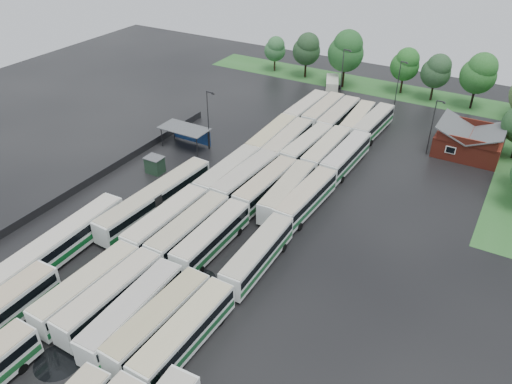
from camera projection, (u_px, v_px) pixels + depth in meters
The scene contains 46 objects.
ground at pixel (192, 251), 60.66m from camera, with size 160.00×160.00×0.00m, color black.
brick_building at pixel (468, 144), 80.76m from camera, with size 10.07×8.60×5.39m.
wash_shed at pixel (186, 130), 82.42m from camera, with size 8.20×4.20×3.58m.
utility_hut at pixel (155, 165), 76.01m from camera, with size 2.70×2.20×2.62m.
grass_strip_north at pixel (379, 88), 107.16m from camera, with size 80.00×10.00×0.01m, color #2B6428.
west_fence at pixel (105, 172), 75.57m from camera, with size 0.10×50.00×1.20m, color #2D2D30.
bus_r1c0 at pixel (88, 287), 52.38m from camera, with size 3.09×13.11×3.63m.
bus_r1c1 at pixel (110, 296), 51.27m from camera, with size 3.01×13.10×3.63m.
bus_r1c2 at pixel (133, 312), 49.44m from camera, with size 3.22×13.31×3.68m.
bus_r1c3 at pixel (159, 321), 48.45m from camera, with size 3.20×13.17×3.64m.
bus_r1c4 at pixel (185, 334), 47.09m from camera, with size 2.98×13.12×3.64m.
bus_r2c0 at pixel (167, 221), 62.26m from camera, with size 3.09×13.53×3.75m.
bus_r2c1 at pixel (189, 229), 60.98m from camera, with size 3.00×13.39×3.72m.
bus_r2c2 at pixel (212, 237), 59.70m from camera, with size 2.78×12.98×3.61m.
bus_r2c4 at pixel (258, 254), 57.02m from camera, with size 3.03×12.97×3.59m.
bus_r3c0 at pixel (228, 174), 72.24m from camera, with size 3.03×13.56×3.77m.
bus_r3c1 at pixel (246, 178), 71.12m from camera, with size 3.51×13.62×3.76m.
bus_r3c2 at pixel (266, 186), 69.59m from camera, with size 3.24×13.16×3.64m.
bus_r3c3 at pixel (287, 192), 68.10m from camera, with size 3.41×13.38×3.69m.
bus_r3c4 at pixel (306, 198), 66.78m from camera, with size 3.33×13.29×3.67m.
bus_r4c0 at pixel (272, 138), 82.08m from camera, with size 3.29×13.57×3.75m.
bus_r4c1 at pixel (288, 142), 80.68m from camera, with size 3.26×13.61×3.77m.
bus_r4c2 at pixel (307, 147), 79.59m from camera, with size 3.35×13.08×3.61m.
bus_r4c3 at pixel (326, 151), 78.22m from camera, with size 2.92×13.28×3.69m.
bus_r4c4 at pixel (346, 156), 76.71m from camera, with size 3.19×13.42×3.72m.
bus_r5c0 at pixel (306, 110), 91.99m from camera, with size 3.10×13.39×3.71m.
bus_r5c1 at pixel (323, 112), 91.07m from camera, with size 2.85×13.29×3.70m.
bus_r5c2 at pixel (339, 117), 89.21m from camera, with size 2.90×13.51×3.76m.
bus_r5c3 at pixel (357, 121), 87.99m from camera, with size 3.36×12.92×3.56m.
bus_r5c4 at pixel (373, 124), 86.88m from camera, with size 3.34×13.16×3.63m.
artic_bus_west_b at pixel (156, 199), 66.69m from camera, with size 3.79×19.90×3.67m.
artic_bus_west_c at pixel (56, 247), 57.97m from camera, with size 3.41×20.05×3.71m.
minibus at pixel (332, 85), 104.33m from camera, with size 4.79×7.12×2.92m.
tree_north_0 at pixel (275, 49), 113.79m from camera, with size 4.89×4.89×8.09m.
tree_north_1 at pixel (307, 49), 109.30m from camera, with size 6.11×6.11×10.11m.
tree_north_2 at pixel (346, 51), 103.23m from camera, with size 7.47×7.47×12.37m.
tree_north_3 at pixel (406, 64), 101.35m from camera, with size 5.83×5.83×9.65m.
tree_north_4 at pixel (437, 71), 97.91m from camera, with size 5.82×5.82×9.63m.
tree_north_5 at pixel (480, 73), 93.84m from camera, with size 6.74×6.74×11.16m.
lamp_post_ne at pixel (433, 123), 78.98m from camera, with size 1.43×0.28×9.29m.
lamp_post_nw at pixel (209, 116), 80.09m from camera, with size 1.56×0.30×10.16m.
lamp_post_back_w at pixel (343, 71), 98.68m from camera, with size 1.58×0.31×10.23m.
lamp_post_back_e at pixel (399, 81), 95.28m from camera, with size 1.43×0.28×9.26m.
puddle_0 at pixel (58, 362), 46.75m from camera, with size 4.46×4.46×0.01m, color black.
puddle_2 at pixel (176, 216), 66.89m from camera, with size 8.29×8.29×0.01m, color black.
puddle_3 at pixel (202, 279), 56.41m from camera, with size 3.27×3.27×0.01m, color black.
Camera 1 is at (30.42, -37.13, 38.56)m, focal length 35.00 mm.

